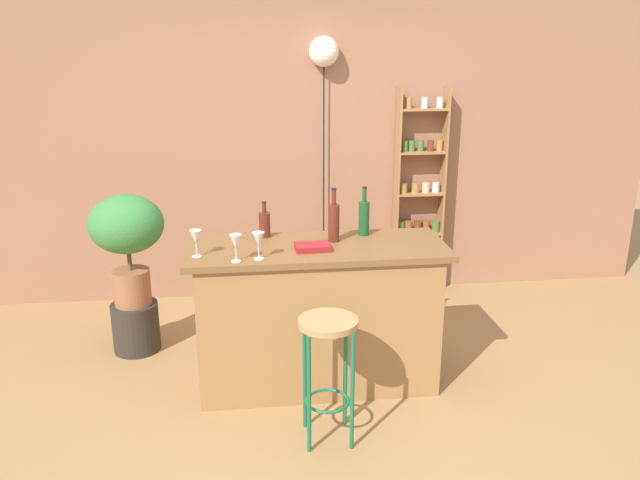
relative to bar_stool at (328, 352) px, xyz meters
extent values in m
plane|color=#A37A4C|center=(0.01, 0.34, -0.54)|extent=(12.00, 12.00, 0.00)
cube|color=#9E6B51|center=(0.01, 2.29, 0.86)|extent=(6.40, 0.10, 2.80)
cube|color=#9E7042|center=(0.01, 0.64, -0.09)|extent=(1.51, 0.59, 0.91)
cube|color=brown|center=(0.01, 0.64, 0.39)|extent=(1.64, 0.64, 0.04)
cylinder|color=#196642|center=(-0.12, -0.12, -0.19)|extent=(0.02, 0.02, 0.70)
cylinder|color=#196642|center=(0.12, -0.12, -0.19)|extent=(0.02, 0.02, 0.70)
cylinder|color=#196642|center=(-0.12, 0.12, -0.19)|extent=(0.02, 0.02, 0.70)
cylinder|color=#196642|center=(0.12, 0.12, -0.19)|extent=(0.02, 0.02, 0.70)
torus|color=#196642|center=(0.00, 0.00, -0.31)|extent=(0.26, 0.26, 0.02)
cylinder|color=tan|center=(0.00, 0.00, 0.18)|extent=(0.33, 0.33, 0.03)
cube|color=#9E7042|center=(0.89, 2.15, 0.36)|extent=(0.02, 0.15, 1.82)
cube|color=#9E7042|center=(1.30, 2.15, 0.36)|extent=(0.02, 0.15, 1.82)
cube|color=#9E7042|center=(1.09, 2.15, -0.36)|extent=(0.39, 0.15, 0.02)
cylinder|color=brown|center=(0.97, 2.15, -0.30)|extent=(0.05, 0.05, 0.11)
cylinder|color=#4C7033|center=(1.09, 2.14, -0.30)|extent=(0.05, 0.05, 0.11)
cylinder|color=#AD7A38|center=(1.23, 2.14, -0.30)|extent=(0.05, 0.05, 0.11)
cube|color=#9E7042|center=(1.09, 2.15, 0.00)|extent=(0.39, 0.15, 0.02)
cylinder|color=#4C7033|center=(0.94, 2.15, 0.06)|extent=(0.07, 0.07, 0.10)
cylinder|color=#994C23|center=(1.01, 2.15, 0.06)|extent=(0.07, 0.07, 0.10)
cylinder|color=brown|center=(1.09, 2.14, 0.06)|extent=(0.07, 0.07, 0.10)
cylinder|color=#994C23|center=(1.17, 2.16, 0.06)|extent=(0.07, 0.07, 0.10)
cylinder|color=#4C7033|center=(1.26, 2.14, 0.06)|extent=(0.07, 0.07, 0.10)
cube|color=#9E7042|center=(1.09, 2.15, 0.36)|extent=(0.39, 0.15, 0.02)
cylinder|color=#AD7A38|center=(0.95, 2.14, 0.42)|extent=(0.07, 0.07, 0.09)
cylinder|color=#AD7A38|center=(1.05, 2.14, 0.42)|extent=(0.07, 0.07, 0.09)
cylinder|color=beige|center=(1.15, 2.15, 0.42)|extent=(0.07, 0.07, 0.09)
cylinder|color=silver|center=(1.24, 2.14, 0.42)|extent=(0.07, 0.07, 0.09)
cube|color=#9E7042|center=(1.09, 2.15, 0.73)|extent=(0.39, 0.15, 0.02)
cylinder|color=#4C7033|center=(0.95, 2.15, 0.78)|extent=(0.05, 0.05, 0.09)
cylinder|color=#4C7033|center=(1.01, 2.15, 0.78)|extent=(0.05, 0.05, 0.09)
cylinder|color=#4C7033|center=(1.09, 2.16, 0.78)|extent=(0.05, 0.05, 0.09)
cylinder|color=brown|center=(1.17, 2.14, 0.78)|extent=(0.05, 0.05, 0.09)
cylinder|color=#AD7A38|center=(1.26, 2.15, 0.78)|extent=(0.05, 0.05, 0.09)
cube|color=#9E7042|center=(1.09, 2.15, 1.09)|extent=(0.39, 0.15, 0.02)
cylinder|color=#AD7A38|center=(0.96, 2.14, 1.15)|extent=(0.06, 0.06, 0.09)
cylinder|color=silver|center=(1.10, 2.14, 1.15)|extent=(0.06, 0.06, 0.09)
cylinder|color=silver|center=(1.23, 2.14, 1.15)|extent=(0.06, 0.06, 0.09)
cylinder|color=#2D2823|center=(-1.25, 1.25, -0.36)|extent=(0.34, 0.34, 0.36)
cylinder|color=#935B3D|center=(-1.25, 1.25, -0.05)|extent=(0.26, 0.26, 0.26)
cylinder|color=brown|center=(-1.25, 1.25, 0.16)|extent=(0.03, 0.03, 0.16)
ellipsoid|color=#387F3D|center=(-1.25, 1.25, 0.42)|extent=(0.52, 0.47, 0.42)
cylinder|color=#5B2319|center=(-0.30, 0.88, 0.49)|extent=(0.07, 0.07, 0.16)
cylinder|color=#5B2319|center=(-0.30, 0.88, 0.60)|extent=(0.03, 0.03, 0.06)
cylinder|color=black|center=(-0.30, 0.88, 0.64)|extent=(0.03, 0.03, 0.01)
cylinder|color=#194C23|center=(0.35, 0.84, 0.52)|extent=(0.07, 0.07, 0.23)
cylinder|color=#194C23|center=(0.35, 0.84, 0.68)|extent=(0.03, 0.03, 0.09)
cylinder|color=black|center=(0.35, 0.84, 0.73)|extent=(0.03, 0.03, 0.01)
cylinder|color=#5B2319|center=(0.13, 0.72, 0.53)|extent=(0.07, 0.07, 0.24)
cylinder|color=#5B2319|center=(0.13, 0.72, 0.70)|extent=(0.03, 0.03, 0.09)
cylinder|color=black|center=(0.13, 0.72, 0.75)|extent=(0.03, 0.03, 0.01)
cylinder|color=silver|center=(-0.35, 0.43, 0.41)|extent=(0.06, 0.06, 0.00)
cylinder|color=silver|center=(-0.35, 0.43, 0.45)|extent=(0.01, 0.01, 0.08)
cone|color=silver|center=(-0.35, 0.43, 0.53)|extent=(0.07, 0.07, 0.08)
cylinder|color=silver|center=(-0.49, 0.40, 0.41)|extent=(0.06, 0.06, 0.00)
cylinder|color=silver|center=(-0.49, 0.40, 0.45)|extent=(0.01, 0.01, 0.08)
cone|color=silver|center=(-0.49, 0.40, 0.53)|extent=(0.07, 0.07, 0.08)
cylinder|color=silver|center=(-0.72, 0.52, 0.41)|extent=(0.06, 0.06, 0.00)
cylinder|color=silver|center=(-0.72, 0.52, 0.45)|extent=(0.01, 0.01, 0.08)
cone|color=silver|center=(-0.72, 0.52, 0.53)|extent=(0.07, 0.07, 0.08)
cube|color=maroon|center=(-0.02, 0.57, 0.42)|extent=(0.22, 0.16, 0.03)
cylinder|color=black|center=(0.25, 2.18, 0.51)|extent=(0.01, 0.01, 2.10)
sphere|color=white|center=(0.25, 2.18, 1.56)|extent=(0.25, 0.25, 0.25)
camera|label=1|loc=(-0.42, -3.09, 1.62)|focal=35.38mm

